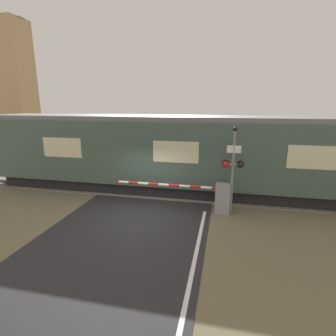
% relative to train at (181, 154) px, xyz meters
% --- Properties ---
extents(ground_plane, '(80.00, 80.00, 0.00)m').
position_rel_train_xyz_m(ground_plane, '(-1.13, -3.53, -1.98)').
color(ground_plane, '#6B6047').
extents(track_bed, '(36.00, 3.20, 0.13)m').
position_rel_train_xyz_m(track_bed, '(-1.13, 0.00, -1.96)').
color(track_bed, slate).
rests_on(track_bed, ground_plane).
extents(train, '(20.80, 3.11, 3.87)m').
position_rel_train_xyz_m(train, '(0.00, 0.00, 0.00)').
color(train, black).
rests_on(train, ground_plane).
extents(crossing_barrier, '(4.96, 0.44, 1.27)m').
position_rel_train_xyz_m(crossing_barrier, '(1.84, -2.47, -1.28)').
color(crossing_barrier, gray).
rests_on(crossing_barrier, ground_plane).
extents(signal_post, '(0.87, 0.26, 3.60)m').
position_rel_train_xyz_m(signal_post, '(2.51, -2.48, 0.06)').
color(signal_post, gray).
rests_on(signal_post, ground_plane).
extents(distant_building, '(4.13, 4.13, 16.38)m').
position_rel_train_xyz_m(distant_building, '(-27.17, 20.47, 6.29)').
color(distant_building, tan).
rests_on(distant_building, ground_plane).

